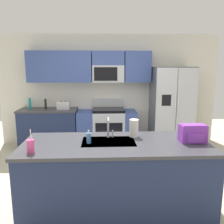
% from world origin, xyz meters
% --- Properties ---
extents(ground_plane, '(9.00, 9.00, 0.00)m').
position_xyz_m(ground_plane, '(0.00, 0.00, 0.00)').
color(ground_plane, beige).
rests_on(ground_plane, ground).
extents(kitchen_wall_unit, '(5.20, 0.43, 2.60)m').
position_xyz_m(kitchen_wall_unit, '(-0.14, 2.08, 1.47)').
color(kitchen_wall_unit, silver).
rests_on(kitchen_wall_unit, ground).
extents(back_counter, '(1.31, 0.63, 0.90)m').
position_xyz_m(back_counter, '(-1.41, 1.80, 0.45)').
color(back_counter, '#1E2A4D').
rests_on(back_counter, ground).
extents(range_oven, '(1.36, 0.61, 1.10)m').
position_xyz_m(range_oven, '(-0.06, 1.80, 0.44)').
color(range_oven, '#B7BABF').
rests_on(range_oven, ground).
extents(refrigerator, '(0.90, 0.76, 1.85)m').
position_xyz_m(refrigerator, '(1.42, 1.73, 0.93)').
color(refrigerator, '#4C4F54').
rests_on(refrigerator, ground).
extents(island_counter, '(2.39, 0.99, 0.90)m').
position_xyz_m(island_counter, '(-0.00, -0.67, 0.45)').
color(island_counter, '#1E2A4D').
rests_on(island_counter, ground).
extents(toaster, '(0.28, 0.16, 0.18)m').
position_xyz_m(toaster, '(-1.05, 1.75, 0.99)').
color(toaster, '#B7BABF').
rests_on(toaster, back_counter).
extents(pepper_mill, '(0.05, 0.05, 0.23)m').
position_xyz_m(pepper_mill, '(-1.46, 1.80, 1.02)').
color(pepper_mill, black).
rests_on(pepper_mill, back_counter).
extents(bottle_teal, '(0.06, 0.06, 0.25)m').
position_xyz_m(bottle_teal, '(-1.83, 1.86, 1.02)').
color(bottle_teal, teal).
rests_on(bottle_teal, back_counter).
extents(sink_faucet, '(0.08, 0.21, 0.28)m').
position_xyz_m(sink_faucet, '(-0.10, -0.47, 1.07)').
color(sink_faucet, '#B7BABF').
rests_on(sink_faucet, island_counter).
extents(drink_cup_pink, '(0.08, 0.08, 0.27)m').
position_xyz_m(drink_cup_pink, '(-0.98, -0.98, 0.98)').
color(drink_cup_pink, '#EA4C93').
rests_on(drink_cup_pink, island_counter).
extents(soap_dispenser, '(0.06, 0.06, 0.17)m').
position_xyz_m(soap_dispenser, '(-0.35, -0.68, 0.97)').
color(soap_dispenser, '#4C8CD8').
rests_on(soap_dispenser, island_counter).
extents(paper_towel_roll, '(0.12, 0.12, 0.24)m').
position_xyz_m(paper_towel_roll, '(0.25, -0.42, 1.02)').
color(paper_towel_roll, white).
rests_on(paper_towel_roll, island_counter).
extents(backpack, '(0.32, 0.22, 0.23)m').
position_xyz_m(backpack, '(0.97, -0.68, 1.02)').
color(backpack, purple).
rests_on(backpack, island_counter).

